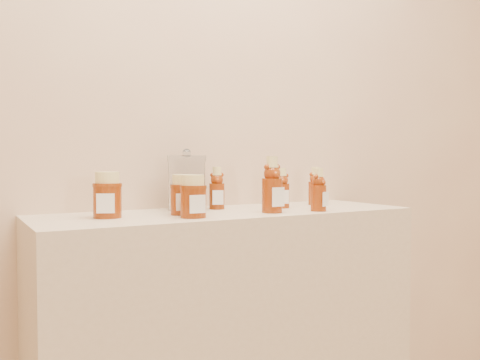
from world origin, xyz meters
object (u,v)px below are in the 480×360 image
display_table (229,351)px  bear_bottle_front_left (272,181)px  bear_bottle_back_left (217,185)px  glass_canister (187,181)px  honey_jar_left (107,195)px

display_table → bear_bottle_front_left: bearing=-45.8°
bear_bottle_back_left → glass_canister: (-0.10, 0.01, 0.02)m
glass_canister → bear_bottle_front_left: bearing=-44.6°
bear_bottle_front_left → honey_jar_left: bear_bottle_front_left is taller
honey_jar_left → glass_canister: size_ratio=0.67×
bear_bottle_back_left → bear_bottle_front_left: 0.21m
bear_bottle_front_left → honey_jar_left: 0.49m
bear_bottle_front_left → glass_canister: (-0.20, 0.20, -0.00)m
display_table → glass_canister: (-0.10, 0.10, 0.55)m
display_table → glass_canister: glass_canister is taller
bear_bottle_back_left → display_table: bearing=-71.6°
display_table → honey_jar_left: (-0.38, 0.01, 0.51)m
display_table → honey_jar_left: 0.64m
honey_jar_left → glass_canister: bearing=39.7°
bear_bottle_back_left → honey_jar_left: size_ratio=1.23×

